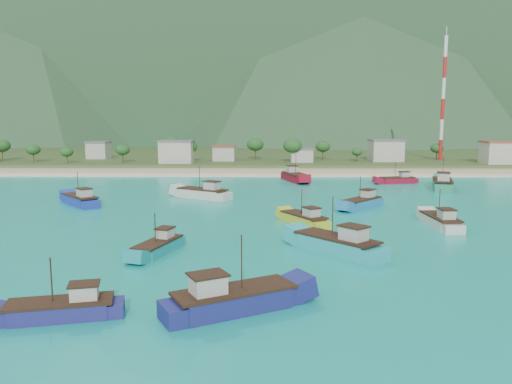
{
  "coord_description": "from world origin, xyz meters",
  "views": [
    {
      "loc": [
        3.39,
        -68.78,
        15.5
      ],
      "look_at": [
        2.32,
        18.0,
        3.0
      ],
      "focal_mm": 35.0,
      "sensor_mm": 36.0,
      "label": 1
    }
  ],
  "objects_px": {
    "boat_7": "(294,177)",
    "boat_17": "(203,194)",
    "boat_1": "(398,181)",
    "boat_12": "(63,311)",
    "boat_10": "(362,203)",
    "boat_19": "(80,201)",
    "boat_11": "(442,185)",
    "boat_5": "(338,246)",
    "boat_6": "(304,220)",
    "radio_tower": "(443,99)",
    "boat_4": "(232,302)",
    "boat_9": "(441,222)",
    "boat_2": "(159,248)"
  },
  "relations": [
    {
      "from": "boat_7",
      "to": "boat_17",
      "type": "height_order",
      "value": "boat_7"
    },
    {
      "from": "boat_1",
      "to": "boat_7",
      "type": "xyz_separation_m",
      "value": [
        -25.36,
        4.49,
        0.29
      ]
    },
    {
      "from": "boat_12",
      "to": "boat_10",
      "type": "bearing_deg",
      "value": -46.69
    },
    {
      "from": "boat_19",
      "to": "boat_11",
      "type": "bearing_deg",
      "value": -23.95
    },
    {
      "from": "boat_7",
      "to": "boat_10",
      "type": "distance_m",
      "value": 40.57
    },
    {
      "from": "boat_5",
      "to": "boat_12",
      "type": "xyz_separation_m",
      "value": [
        -24.67,
        -19.82,
        -0.3
      ]
    },
    {
      "from": "boat_6",
      "to": "boat_10",
      "type": "height_order",
      "value": "boat_10"
    },
    {
      "from": "radio_tower",
      "to": "boat_1",
      "type": "distance_m",
      "value": 64.81
    },
    {
      "from": "boat_4",
      "to": "boat_12",
      "type": "relative_size",
      "value": 1.22
    },
    {
      "from": "boat_4",
      "to": "radio_tower",
      "type": "bearing_deg",
      "value": 126.23
    },
    {
      "from": "boat_4",
      "to": "boat_10",
      "type": "xyz_separation_m",
      "value": [
        20.4,
        49.45,
        -0.12
      ]
    },
    {
      "from": "radio_tower",
      "to": "boat_6",
      "type": "relative_size",
      "value": 4.37
    },
    {
      "from": "boat_6",
      "to": "boat_9",
      "type": "distance_m",
      "value": 19.87
    },
    {
      "from": "boat_4",
      "to": "boat_6",
      "type": "xyz_separation_m",
      "value": [
        8.8,
        34.51,
        -0.19
      ]
    },
    {
      "from": "boat_1",
      "to": "boat_9",
      "type": "xyz_separation_m",
      "value": [
        -7.54,
        -51.48,
        0.05
      ]
    },
    {
      "from": "boat_5",
      "to": "boat_1",
      "type": "bearing_deg",
      "value": 27.57
    },
    {
      "from": "boat_1",
      "to": "boat_10",
      "type": "xyz_separation_m",
      "value": [
        -15.75,
        -34.93,
        0.07
      ]
    },
    {
      "from": "boat_4",
      "to": "boat_11",
      "type": "xyz_separation_m",
      "value": [
        43.41,
        73.75,
        0.21
      ]
    },
    {
      "from": "boat_1",
      "to": "boat_6",
      "type": "distance_m",
      "value": 56.87
    },
    {
      "from": "boat_4",
      "to": "boat_6",
      "type": "bearing_deg",
      "value": 137.29
    },
    {
      "from": "boat_9",
      "to": "boat_17",
      "type": "bearing_deg",
      "value": 142.08
    },
    {
      "from": "boat_4",
      "to": "boat_12",
      "type": "height_order",
      "value": "boat_4"
    },
    {
      "from": "radio_tower",
      "to": "boat_17",
      "type": "relative_size",
      "value": 3.57
    },
    {
      "from": "boat_7",
      "to": "boat_12",
      "type": "relative_size",
      "value": 1.36
    },
    {
      "from": "boat_2",
      "to": "boat_11",
      "type": "relative_size",
      "value": 0.67
    },
    {
      "from": "boat_2",
      "to": "boat_10",
      "type": "distance_m",
      "value": 43.43
    },
    {
      "from": "boat_11",
      "to": "boat_5",
      "type": "bearing_deg",
      "value": -103.06
    },
    {
      "from": "boat_17",
      "to": "boat_2",
      "type": "bearing_deg",
      "value": -148.96
    },
    {
      "from": "radio_tower",
      "to": "boat_7",
      "type": "relative_size",
      "value": 3.3
    },
    {
      "from": "boat_9",
      "to": "boat_1",
      "type": "bearing_deg",
      "value": 78.94
    },
    {
      "from": "radio_tower",
      "to": "boat_5",
      "type": "xyz_separation_m",
      "value": [
        -53.95,
        -119.57,
        -22.01
      ]
    },
    {
      "from": "boat_7",
      "to": "boat_10",
      "type": "relative_size",
      "value": 1.33
    },
    {
      "from": "boat_2",
      "to": "boat_4",
      "type": "bearing_deg",
      "value": 135.35
    },
    {
      "from": "boat_1",
      "to": "boat_12",
      "type": "relative_size",
      "value": 1.06
    },
    {
      "from": "boat_2",
      "to": "boat_9",
      "type": "bearing_deg",
      "value": -141.97
    },
    {
      "from": "boat_9",
      "to": "boat_10",
      "type": "distance_m",
      "value": 18.47
    },
    {
      "from": "radio_tower",
      "to": "boat_19",
      "type": "xyz_separation_m",
      "value": [
        -96.42,
        -86.45,
        -22.1
      ]
    },
    {
      "from": "boat_10",
      "to": "boat_2",
      "type": "bearing_deg",
      "value": 87.62
    },
    {
      "from": "boat_1",
      "to": "boat_4",
      "type": "relative_size",
      "value": 0.87
    },
    {
      "from": "boat_6",
      "to": "boat_17",
      "type": "height_order",
      "value": "boat_17"
    },
    {
      "from": "boat_12",
      "to": "boat_6",
      "type": "bearing_deg",
      "value": -44.72
    },
    {
      "from": "boat_7",
      "to": "boat_5",
      "type": "bearing_deg",
      "value": 75.41
    },
    {
      "from": "boat_5",
      "to": "boat_10",
      "type": "xyz_separation_m",
      "value": [
        9.01,
        31.23,
        -0.17
      ]
    },
    {
      "from": "radio_tower",
      "to": "boat_11",
      "type": "relative_size",
      "value": 3.07
    },
    {
      "from": "boat_1",
      "to": "boat_4",
      "type": "bearing_deg",
      "value": 143.51
    },
    {
      "from": "boat_9",
      "to": "boat_12",
      "type": "distance_m",
      "value": 54.26
    },
    {
      "from": "boat_4",
      "to": "boat_17",
      "type": "xyz_separation_m",
      "value": [
        -9.32,
        59.65,
        0.05
      ]
    },
    {
      "from": "boat_1",
      "to": "boat_17",
      "type": "bearing_deg",
      "value": 105.24
    },
    {
      "from": "radio_tower",
      "to": "boat_2",
      "type": "xyz_separation_m",
      "value": [
        -75.13,
        -119.56,
        -22.32
      ]
    },
    {
      "from": "boat_1",
      "to": "boat_2",
      "type": "xyz_separation_m",
      "value": [
        -45.94,
        -66.14,
        -0.08
      ]
    }
  ]
}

